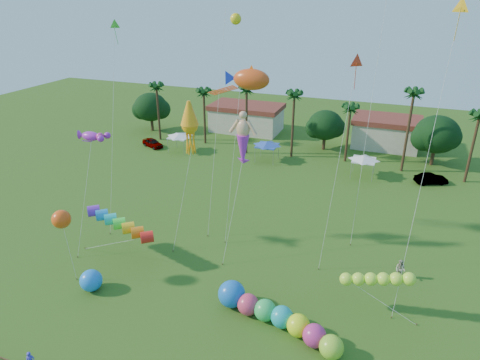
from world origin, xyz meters
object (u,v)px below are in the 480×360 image
(spectator_b, at_px, (400,270))
(car_b, at_px, (431,179))
(blue_ball, at_px, (91,280))
(car_a, at_px, (153,143))
(caterpillar_inflatable, at_px, (273,315))

(spectator_b, bearing_deg, car_b, 111.70)
(blue_ball, bearing_deg, car_a, 113.37)
(car_b, relative_size, caterpillar_inflatable, 0.39)
(car_b, distance_m, spectator_b, 23.08)
(car_a, height_order, blue_ball, blue_ball)
(car_b, xyz_separation_m, caterpillar_inflatable, (-11.92, -32.33, 0.23))
(car_a, bearing_deg, car_b, -66.24)
(spectator_b, height_order, caterpillar_inflatable, caterpillar_inflatable)
(spectator_b, bearing_deg, caterpillar_inflatable, -103.46)
(car_b, height_order, spectator_b, spectator_b)
(caterpillar_inflatable, xyz_separation_m, blue_ball, (-15.59, -1.49, 0.02))
(car_a, height_order, car_b, car_a)
(spectator_b, bearing_deg, blue_ball, -126.35)
(spectator_b, relative_size, blue_ball, 0.99)
(car_b, bearing_deg, blue_ball, 115.58)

